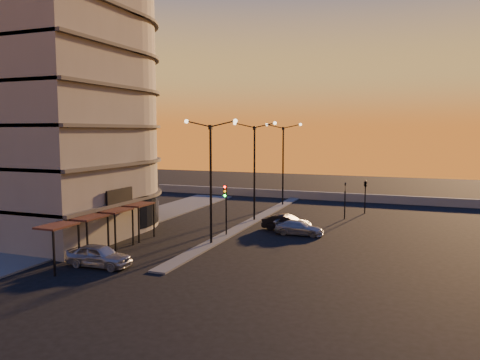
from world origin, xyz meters
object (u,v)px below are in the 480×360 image
car_hatchback (99,256)px  car_wagon (299,228)px  traffic_light_main (226,202)px  streetlamp_mid (254,163)px  car_sedan (287,223)px

car_hatchback → car_wagon: (9.68, 13.57, -0.13)m
traffic_light_main → car_wagon: traffic_light_main is taller
streetlamp_mid → traffic_light_main: streetlamp_mid is taller
car_wagon → car_sedan: bearing=47.1°
traffic_light_main → car_hatchback: traffic_light_main is taller
car_wagon → traffic_light_main: bearing=114.8°
car_wagon → streetlamp_mid: bearing=49.9°
car_hatchback → car_sedan: car_hatchback is taller
car_sedan → car_hatchback: bearing=153.6°
streetlamp_mid → car_hatchback: bearing=-103.0°
streetlamp_mid → car_wagon: streetlamp_mid is taller
traffic_light_main → car_wagon: size_ratio=1.04×
car_wagon → car_hatchback: bearing=143.3°
car_hatchback → traffic_light_main: bearing=-22.8°
traffic_light_main → car_sedan: (4.09, 3.94, -2.20)m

